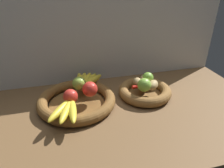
% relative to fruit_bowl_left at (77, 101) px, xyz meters
% --- Properties ---
extents(ground_plane, '(1.40, 0.90, 0.03)m').
position_rel_fruit_bowl_left_xyz_m(ground_plane, '(0.20, -0.04, -0.04)').
color(ground_plane, brown).
extents(back_wall, '(1.40, 0.03, 0.55)m').
position_rel_fruit_bowl_left_xyz_m(back_wall, '(0.20, 0.26, 0.25)').
color(back_wall, silver).
rests_on(back_wall, ground_plane).
extents(fruit_bowl_left, '(0.38, 0.38, 0.05)m').
position_rel_fruit_bowl_left_xyz_m(fruit_bowl_left, '(0.00, 0.00, 0.00)').
color(fruit_bowl_left, brown).
rests_on(fruit_bowl_left, ground_plane).
extents(fruit_bowl_right, '(0.27, 0.27, 0.05)m').
position_rel_fruit_bowl_left_xyz_m(fruit_bowl_right, '(0.35, 0.00, 0.00)').
color(fruit_bowl_right, brown).
rests_on(fruit_bowl_right, ground_plane).
extents(apple_red_front, '(0.07, 0.07, 0.07)m').
position_rel_fruit_bowl_left_xyz_m(apple_red_front, '(-0.03, -0.05, 0.06)').
color(apple_red_front, red).
rests_on(apple_red_front, fruit_bowl_left).
extents(apple_red_right, '(0.07, 0.07, 0.07)m').
position_rel_fruit_bowl_left_xyz_m(apple_red_right, '(0.07, -0.02, 0.06)').
color(apple_red_right, red).
rests_on(apple_red_right, fruit_bowl_left).
extents(apple_green_back, '(0.07, 0.07, 0.07)m').
position_rel_fruit_bowl_left_xyz_m(apple_green_back, '(0.02, 0.06, 0.06)').
color(apple_green_back, '#8CAD3D').
rests_on(apple_green_back, fruit_bowl_left).
extents(banana_bunch_front, '(0.13, 0.19, 0.03)m').
position_rel_fruit_bowl_left_xyz_m(banana_bunch_front, '(-0.05, -0.13, 0.04)').
color(banana_bunch_front, yellow).
rests_on(banana_bunch_front, fruit_bowl_left).
extents(banana_bunch_back, '(0.15, 0.19, 0.03)m').
position_rel_fruit_bowl_left_xyz_m(banana_bunch_back, '(0.07, 0.12, 0.04)').
color(banana_bunch_back, gold).
rests_on(banana_bunch_back, fruit_bowl_left).
extents(potato_large, '(0.06, 0.08, 0.04)m').
position_rel_fruit_bowl_left_xyz_m(potato_large, '(0.35, 0.00, 0.05)').
color(potato_large, tan).
rests_on(potato_large, fruit_bowl_right).
extents(potato_small, '(0.09, 0.09, 0.04)m').
position_rel_fruit_bowl_left_xyz_m(potato_small, '(0.38, -0.03, 0.05)').
color(potato_small, tan).
rests_on(potato_small, fruit_bowl_right).
extents(potato_oblong, '(0.05, 0.07, 0.04)m').
position_rel_fruit_bowl_left_xyz_m(potato_oblong, '(0.32, 0.03, 0.05)').
color(potato_oblong, tan).
rests_on(potato_oblong, fruit_bowl_right).
extents(potato_back, '(0.07, 0.08, 0.05)m').
position_rel_fruit_bowl_left_xyz_m(potato_back, '(0.37, 0.04, 0.05)').
color(potato_back, tan).
rests_on(potato_back, fruit_bowl_right).
extents(lime_near, '(0.07, 0.07, 0.07)m').
position_rel_fruit_bowl_left_xyz_m(lime_near, '(0.33, -0.03, 0.06)').
color(lime_near, '#7AAD3D').
rests_on(lime_near, fruit_bowl_right).
extents(lime_far, '(0.06, 0.06, 0.06)m').
position_rel_fruit_bowl_left_xyz_m(lime_far, '(0.38, 0.03, 0.06)').
color(lime_far, '#6B9E33').
rests_on(lime_far, fruit_bowl_right).
extents(chili_pepper, '(0.10, 0.02, 0.02)m').
position_rel_fruit_bowl_left_xyz_m(chili_pepper, '(0.33, -0.00, 0.04)').
color(chili_pepper, red).
rests_on(chili_pepper, fruit_bowl_right).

